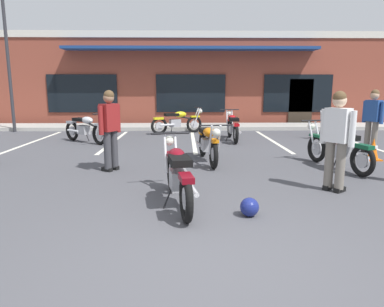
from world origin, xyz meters
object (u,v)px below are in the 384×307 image
at_px(motorcycle_foreground_classic, 178,174).
at_px(person_in_black_shirt, 373,117).
at_px(motorcycle_red_sportbike, 85,128).
at_px(traffic_cone, 373,149).
at_px(parking_lot_lamp_post, 5,40).
at_px(motorcycle_green_cafe_racer, 178,121).
at_px(person_in_shorts_foreground, 110,126).
at_px(motorcycle_blue_standard, 328,123).
at_px(motorcycle_cream_vintage, 337,147).
at_px(helmet_on_pavement, 249,207).
at_px(motorcycle_silver_naked, 208,143).
at_px(person_near_building, 337,135).
at_px(motorcycle_black_cruiser, 233,126).

distance_m(motorcycle_foreground_classic, person_in_black_shirt, 6.59).
relative_size(motorcycle_red_sportbike, person_in_black_shirt, 1.04).
bearing_deg(traffic_cone, motorcycle_foreground_classic, -145.83).
bearing_deg(parking_lot_lamp_post, person_in_black_shirt, -21.35).
xyz_separation_m(motorcycle_foreground_classic, traffic_cone, (4.65, 3.15, -0.20)).
distance_m(motorcycle_green_cafe_racer, person_in_black_shirt, 6.65).
bearing_deg(motorcycle_red_sportbike, person_in_black_shirt, -12.89).
relative_size(motorcycle_foreground_classic, traffic_cone, 3.96).
bearing_deg(person_in_shorts_foreground, motorcycle_blue_standard, 37.56).
relative_size(person_in_black_shirt, traffic_cone, 3.16).
bearing_deg(motorcycle_cream_vintage, motorcycle_green_cafe_racer, 120.93).
relative_size(helmet_on_pavement, parking_lot_lamp_post, 0.05).
xyz_separation_m(motorcycle_red_sportbike, motorcycle_silver_naked, (3.67, -3.02, 0.00)).
height_order(motorcycle_foreground_classic, helmet_on_pavement, motorcycle_foreground_classic).
height_order(motorcycle_cream_vintage, traffic_cone, motorcycle_cream_vintage).
distance_m(motorcycle_cream_vintage, person_in_black_shirt, 2.58).
bearing_deg(helmet_on_pavement, parking_lot_lamp_post, 129.31).
bearing_deg(motorcycle_silver_naked, motorcycle_foreground_classic, -102.15).
distance_m(motorcycle_silver_naked, parking_lot_lamp_post, 9.71).
bearing_deg(traffic_cone, person_in_shorts_foreground, -170.92).
distance_m(motorcycle_foreground_classic, motorcycle_blue_standard, 8.94).
bearing_deg(parking_lot_lamp_post, motorcycle_red_sportbike, -37.25).
bearing_deg(motorcycle_blue_standard, person_in_black_shirt, -91.78).
xyz_separation_m(motorcycle_cream_vintage, helmet_on_pavement, (-2.40, -2.81, -0.33)).
distance_m(motorcycle_red_sportbike, motorcycle_silver_naked, 4.75).
bearing_deg(helmet_on_pavement, motorcycle_blue_standard, 61.69).
xyz_separation_m(motorcycle_cream_vintage, person_in_shorts_foreground, (-4.82, -0.10, 0.49)).
height_order(motorcycle_foreground_classic, motorcycle_silver_naked, same).
distance_m(motorcycle_silver_naked, person_near_building, 3.12).
bearing_deg(parking_lot_lamp_post, motorcycle_blue_standard, -6.93).
relative_size(motorcycle_green_cafe_racer, person_in_shorts_foreground, 1.18).
distance_m(motorcycle_black_cruiser, traffic_cone, 4.39).
xyz_separation_m(person_in_black_shirt, helmet_on_pavement, (-4.11, -4.68, -0.82)).
height_order(person_in_black_shirt, traffic_cone, person_in_black_shirt).
bearing_deg(motorcycle_blue_standard, motorcycle_cream_vintage, -109.92).
relative_size(motorcycle_blue_standard, person_near_building, 1.12).
distance_m(motorcycle_foreground_classic, motorcycle_silver_naked, 3.05).
xyz_separation_m(motorcycle_green_cafe_racer, person_near_building, (2.78, -7.58, 0.49)).
distance_m(motorcycle_cream_vintage, parking_lot_lamp_post, 12.24).
xyz_separation_m(person_in_black_shirt, parking_lot_lamp_post, (-11.68, 4.57, 2.53)).
bearing_deg(person_in_black_shirt, motorcycle_silver_naked, -165.34).
bearing_deg(motorcycle_cream_vintage, motorcycle_silver_naked, 165.69).
relative_size(motorcycle_green_cafe_racer, person_in_black_shirt, 1.18).
xyz_separation_m(motorcycle_silver_naked, parking_lot_lamp_post, (-7.23, 5.73, 3.01)).
bearing_deg(motorcycle_green_cafe_racer, motorcycle_silver_naked, -81.23).
height_order(motorcycle_blue_standard, parking_lot_lamp_post, parking_lot_lamp_post).
bearing_deg(motorcycle_black_cruiser, motorcycle_cream_vintage, -67.53).
bearing_deg(person_near_building, person_in_black_shirt, 54.95).
distance_m(motorcycle_foreground_classic, person_in_shorts_foreground, 2.66).
bearing_deg(person_in_shorts_foreground, motorcycle_foreground_classic, -56.59).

